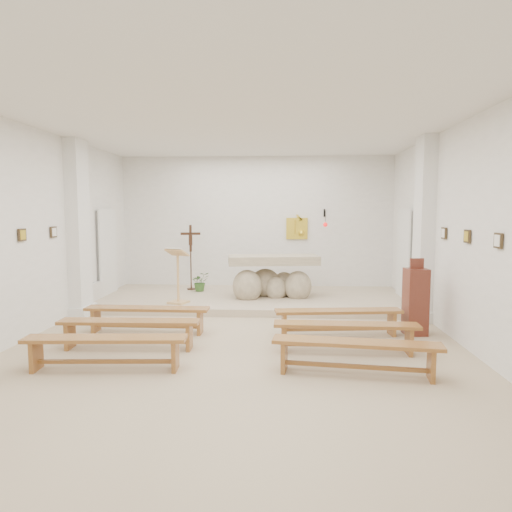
# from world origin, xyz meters

# --- Properties ---
(ground) EXTENTS (7.00, 10.00, 0.00)m
(ground) POSITION_xyz_m (0.00, 0.00, 0.00)
(ground) COLOR #C0AB8A
(ground) RESTS_ON ground
(wall_left) EXTENTS (0.02, 10.00, 3.50)m
(wall_left) POSITION_xyz_m (-3.49, 0.00, 1.75)
(wall_left) COLOR white
(wall_left) RESTS_ON ground
(wall_right) EXTENTS (0.02, 10.00, 3.50)m
(wall_right) POSITION_xyz_m (3.49, 0.00, 1.75)
(wall_right) COLOR white
(wall_right) RESTS_ON ground
(wall_back) EXTENTS (7.00, 0.02, 3.50)m
(wall_back) POSITION_xyz_m (0.00, 4.99, 1.75)
(wall_back) COLOR white
(wall_back) RESTS_ON ground
(ceiling) EXTENTS (7.00, 10.00, 0.02)m
(ceiling) POSITION_xyz_m (0.00, 0.00, 3.49)
(ceiling) COLOR silver
(ceiling) RESTS_ON wall_back
(sanctuary_platform) EXTENTS (6.98, 3.00, 0.15)m
(sanctuary_platform) POSITION_xyz_m (0.00, 3.50, 0.07)
(sanctuary_platform) COLOR tan
(sanctuary_platform) RESTS_ON ground
(pilaster_left) EXTENTS (0.26, 0.55, 3.50)m
(pilaster_left) POSITION_xyz_m (-3.37, 2.00, 1.75)
(pilaster_left) COLOR white
(pilaster_left) RESTS_ON ground
(pilaster_right) EXTENTS (0.26, 0.55, 3.50)m
(pilaster_right) POSITION_xyz_m (3.37, 2.00, 1.75)
(pilaster_right) COLOR white
(pilaster_right) RESTS_ON ground
(gold_wall_relief) EXTENTS (0.55, 0.04, 0.55)m
(gold_wall_relief) POSITION_xyz_m (1.05, 4.96, 1.65)
(gold_wall_relief) COLOR gold
(gold_wall_relief) RESTS_ON wall_back
(sanctuary_lamp) EXTENTS (0.11, 0.36, 0.44)m
(sanctuary_lamp) POSITION_xyz_m (1.75, 4.71, 1.81)
(sanctuary_lamp) COLOR black
(sanctuary_lamp) RESTS_ON wall_back
(station_frame_left_mid) EXTENTS (0.03, 0.20, 0.20)m
(station_frame_left_mid) POSITION_xyz_m (-3.47, 0.20, 1.72)
(station_frame_left_mid) COLOR #382A18
(station_frame_left_mid) RESTS_ON wall_left
(station_frame_left_rear) EXTENTS (0.03, 0.20, 0.20)m
(station_frame_left_rear) POSITION_xyz_m (-3.47, 1.20, 1.72)
(station_frame_left_rear) COLOR #382A18
(station_frame_left_rear) RESTS_ON wall_left
(station_frame_right_front) EXTENTS (0.03, 0.20, 0.20)m
(station_frame_right_front) POSITION_xyz_m (3.47, -0.80, 1.72)
(station_frame_right_front) COLOR #382A18
(station_frame_right_front) RESTS_ON wall_right
(station_frame_right_mid) EXTENTS (0.03, 0.20, 0.20)m
(station_frame_right_mid) POSITION_xyz_m (3.47, 0.20, 1.72)
(station_frame_right_mid) COLOR #382A18
(station_frame_right_mid) RESTS_ON wall_right
(station_frame_right_rear) EXTENTS (0.03, 0.20, 0.20)m
(station_frame_right_rear) POSITION_xyz_m (3.47, 1.20, 1.72)
(station_frame_right_rear) COLOR #382A18
(station_frame_right_rear) RESTS_ON wall_right
(radiator_left) EXTENTS (0.10, 0.85, 0.52)m
(radiator_left) POSITION_xyz_m (-3.43, 2.70, 0.27)
(radiator_left) COLOR silver
(radiator_left) RESTS_ON ground
(radiator_right) EXTENTS (0.10, 0.85, 0.52)m
(radiator_right) POSITION_xyz_m (3.43, 2.70, 0.27)
(radiator_right) COLOR silver
(radiator_right) RESTS_ON ground
(altar) EXTENTS (2.11, 1.05, 1.04)m
(altar) POSITION_xyz_m (0.45, 3.40, 0.55)
(altar) COLOR #C0B293
(altar) RESTS_ON sanctuary_platform
(lectern) EXTENTS (0.51, 0.47, 1.20)m
(lectern) POSITION_xyz_m (-1.52, 2.57, 0.74)
(lectern) COLOR #DCB36B
(lectern) RESTS_ON sanctuary_platform
(crucifix_stand) EXTENTS (0.49, 0.21, 1.61)m
(crucifix_stand) POSITION_xyz_m (-1.59, 4.29, 1.08)
(crucifix_stand) COLOR #3C2213
(crucifix_stand) RESTS_ON sanctuary_platform
(potted_plant) EXTENTS (0.54, 0.52, 0.47)m
(potted_plant) POSITION_xyz_m (-1.32, 4.05, 0.38)
(potted_plant) COLOR #346026
(potted_plant) RESTS_ON sanctuary_platform
(donation_pedestal) EXTENTS (0.38, 0.38, 1.31)m
(donation_pedestal) POSITION_xyz_m (2.95, 0.93, 0.58)
(donation_pedestal) COLOR #5C261A
(donation_pedestal) RESTS_ON ground
(bench_left_front) EXTENTS (2.13, 0.36, 0.45)m
(bench_left_front) POSITION_xyz_m (-1.63, 0.76, 0.34)
(bench_left_front) COLOR #975A2C
(bench_left_front) RESTS_ON ground
(bench_right_front) EXTENTS (2.15, 0.58, 0.45)m
(bench_right_front) POSITION_xyz_m (1.63, 0.76, 0.34)
(bench_right_front) COLOR #975A2C
(bench_right_front) RESTS_ON ground
(bench_left_second) EXTENTS (2.14, 0.41, 0.45)m
(bench_left_second) POSITION_xyz_m (-1.63, -0.18, 0.34)
(bench_left_second) COLOR #975A2C
(bench_left_second) RESTS_ON ground
(bench_right_second) EXTENTS (2.13, 0.37, 0.45)m
(bench_right_second) POSITION_xyz_m (1.63, -0.18, 0.34)
(bench_right_second) COLOR #975A2C
(bench_right_second) RESTS_ON ground
(bench_left_third) EXTENTS (2.15, 0.48, 0.45)m
(bench_left_third) POSITION_xyz_m (-1.63, -1.11, 0.34)
(bench_left_third) COLOR #975A2C
(bench_left_third) RESTS_ON ground
(bench_right_third) EXTENTS (2.15, 0.60, 0.45)m
(bench_right_third) POSITION_xyz_m (1.63, -1.11, 0.34)
(bench_right_third) COLOR #975A2C
(bench_right_third) RESTS_ON ground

